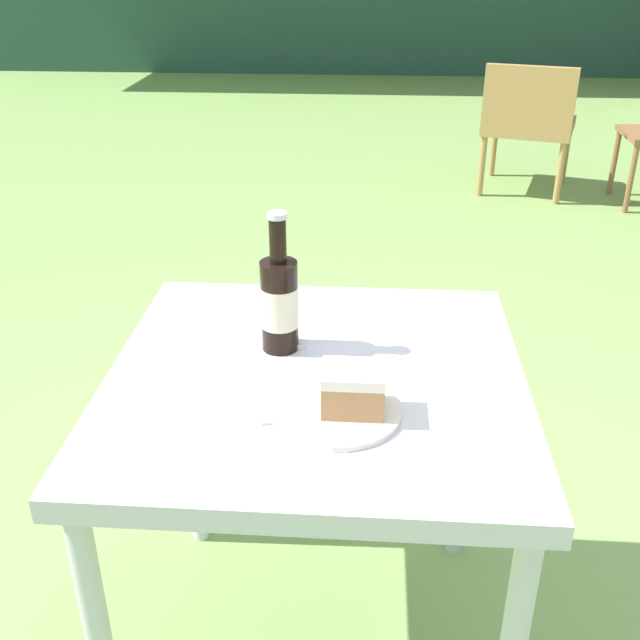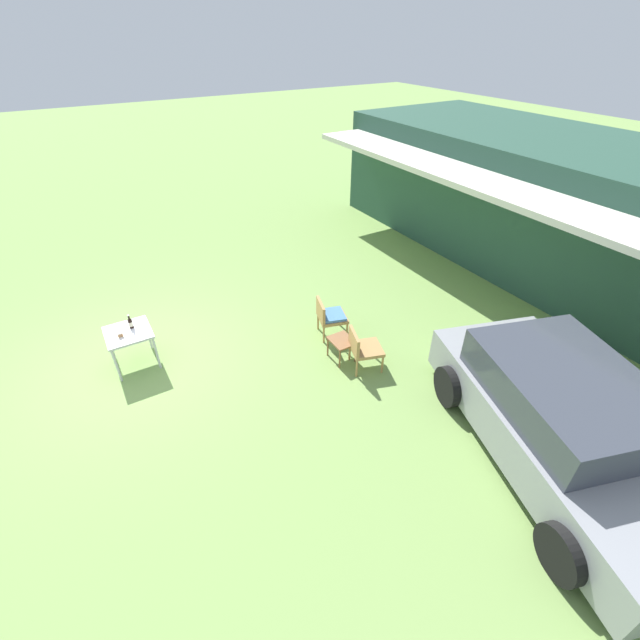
% 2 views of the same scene
% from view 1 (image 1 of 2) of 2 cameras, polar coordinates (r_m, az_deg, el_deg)
% --- Properties ---
extents(wicker_chair_cushioned, '(0.61, 0.62, 0.74)m').
position_cam_1_polar(wicker_chair_cushioned, '(4.58, 15.66, 14.58)').
color(wicker_chair_cushioned, '#B2844C').
rests_on(wicker_chair_cushioned, ground_plane).
extents(patio_table, '(0.71, 0.71, 0.69)m').
position_cam_1_polar(patio_table, '(1.33, -0.31, -6.91)').
color(patio_table, silver).
rests_on(patio_table, ground_plane).
extents(cake_on_plate, '(0.20, 0.20, 0.08)m').
position_cam_1_polar(cake_on_plate, '(1.17, 1.98, -6.00)').
color(cake_on_plate, silver).
rests_on(cake_on_plate, patio_table).
extents(cola_bottle_near, '(0.07, 0.07, 0.26)m').
position_cam_1_polar(cola_bottle_near, '(1.32, -3.11, 1.42)').
color(cola_bottle_near, black).
rests_on(cola_bottle_near, patio_table).
extents(fork, '(0.16, 0.06, 0.01)m').
position_cam_1_polar(fork, '(1.17, -0.52, -7.27)').
color(fork, silver).
rests_on(fork, patio_table).
extents(loose_bottle_cap, '(0.03, 0.03, 0.01)m').
position_cam_1_polar(loose_bottle_cap, '(1.36, -1.61, -1.89)').
color(loose_bottle_cap, silver).
rests_on(loose_bottle_cap, patio_table).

